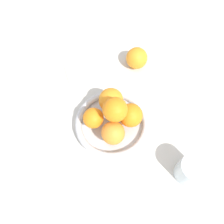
# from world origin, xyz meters

# --- Properties ---
(ground_plane) EXTENTS (4.00, 4.00, 0.00)m
(ground_plane) POSITION_xyz_m (0.00, 0.00, 0.00)
(ground_plane) COLOR beige
(fruit_bowl) EXTENTS (0.24, 0.24, 0.04)m
(fruit_bowl) POSITION_xyz_m (0.00, 0.00, 0.02)
(fruit_bowl) COLOR silver
(fruit_bowl) RESTS_ON ground_plane
(orange_pile) EXTENTS (0.19, 0.19, 0.13)m
(orange_pile) POSITION_xyz_m (0.00, -0.01, 0.09)
(orange_pile) COLOR orange
(orange_pile) RESTS_ON fruit_bowl
(stray_orange) EXTENTS (0.08, 0.08, 0.08)m
(stray_orange) POSITION_xyz_m (0.26, -0.11, 0.04)
(stray_orange) COLOR orange
(stray_orange) RESTS_ON ground_plane
(drinking_glass) EXTENTS (0.08, 0.08, 0.09)m
(drinking_glass) POSITION_xyz_m (-0.17, -0.22, 0.04)
(drinking_glass) COLOR silver
(drinking_glass) RESTS_ON ground_plane
(napkin_folded) EXTENTS (0.17, 0.17, 0.01)m
(napkin_folded) POSITION_xyz_m (0.24, 0.09, 0.00)
(napkin_folded) COLOR beige
(napkin_folded) RESTS_ON ground_plane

